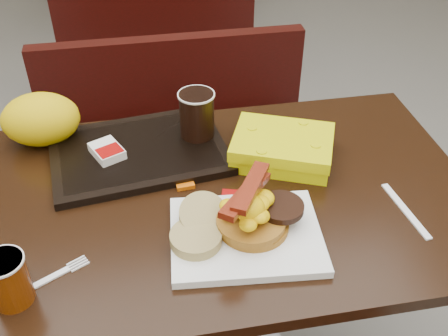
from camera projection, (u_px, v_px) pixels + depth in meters
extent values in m
cube|color=white|center=(246.00, 236.00, 1.06)|extent=(0.32, 0.26, 0.02)
cylinder|color=#A2671B|center=(253.00, 222.00, 1.06)|extent=(0.16, 0.16, 0.03)
cylinder|color=black|center=(281.00, 207.00, 1.06)|extent=(0.09, 0.09, 0.01)
ellipsoid|color=yellow|center=(249.00, 210.00, 1.03)|extent=(0.11, 0.10, 0.06)
cylinder|color=tan|center=(196.00, 238.00, 1.03)|extent=(0.10, 0.10, 0.02)
cylinder|color=tan|center=(203.00, 214.00, 1.07)|extent=(0.10, 0.10, 0.06)
cylinder|color=#903805|center=(8.00, 280.00, 0.92)|extent=(0.08, 0.08, 0.10)
cube|color=white|center=(406.00, 210.00, 1.13)|extent=(0.03, 0.18, 0.00)
cube|color=#C25108|center=(185.00, 184.00, 1.20)|extent=(0.04, 0.03, 0.01)
cube|color=#8C0504|center=(232.00, 196.00, 1.16)|extent=(0.05, 0.04, 0.01)
cube|color=black|center=(139.00, 152.00, 1.29)|extent=(0.45, 0.34, 0.02)
cube|color=silver|center=(107.00, 151.00, 1.25)|extent=(0.09, 0.10, 0.02)
cylinder|color=black|center=(197.00, 115.00, 1.29)|extent=(0.10, 0.10, 0.12)
cube|color=#CBCA03|center=(282.00, 148.00, 1.26)|extent=(0.28, 0.25, 0.06)
ellipsoid|color=yellow|center=(41.00, 119.00, 1.30)|extent=(0.20, 0.15, 0.13)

